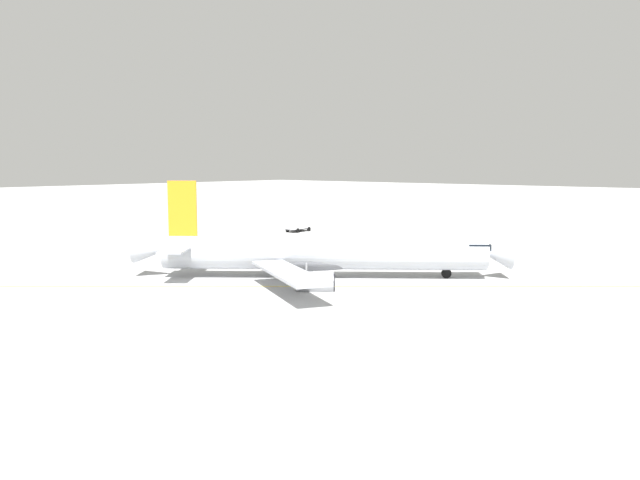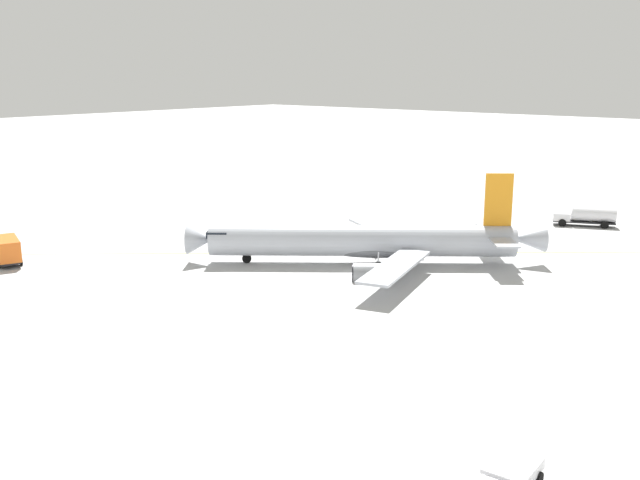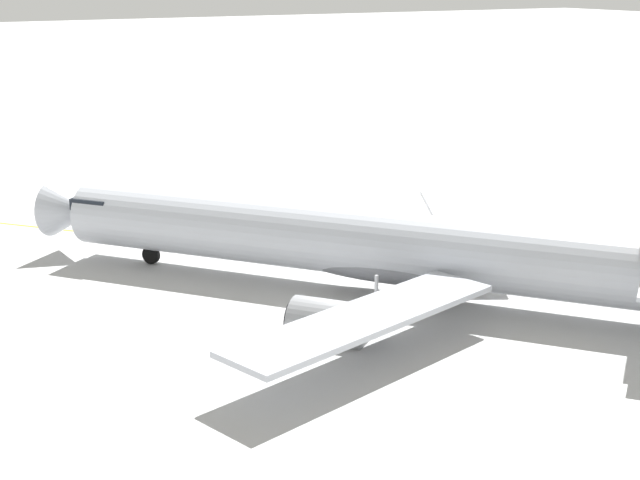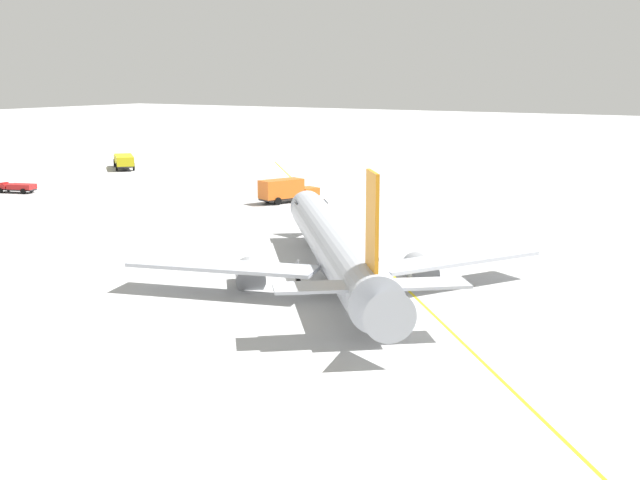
% 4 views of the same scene
% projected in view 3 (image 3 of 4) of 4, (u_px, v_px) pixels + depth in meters
% --- Properties ---
extents(ground_plane, '(600.00, 600.00, 0.00)m').
position_uv_depth(ground_plane, '(338.00, 326.00, 46.54)').
color(ground_plane, '#B2B2B2').
extents(airliner_main, '(34.82, 29.85, 11.26)m').
position_uv_depth(airliner_main, '(374.00, 248.00, 50.60)').
color(airliner_main, '#B2B7C1').
rests_on(airliner_main, ground_plane).
extents(taxiway_centreline, '(143.33, 123.34, 0.01)m').
position_uv_depth(taxiway_centreline, '(403.00, 267.00, 55.79)').
color(taxiway_centreline, yellow).
rests_on(taxiway_centreline, ground_plane).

